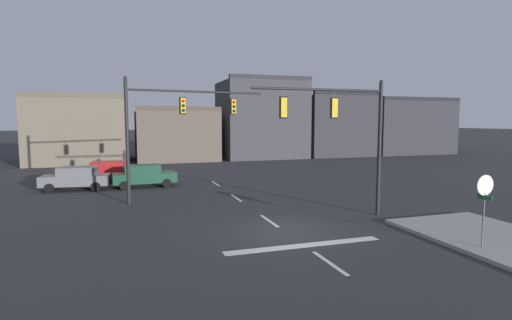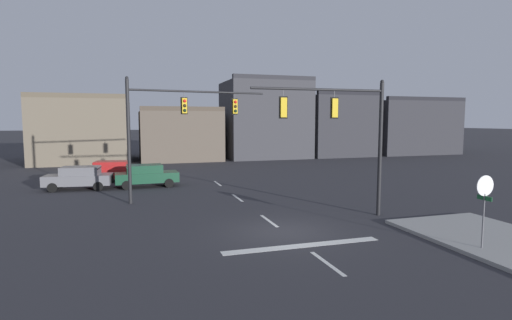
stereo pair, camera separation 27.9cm
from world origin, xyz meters
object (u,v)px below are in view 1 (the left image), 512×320
car_lot_nearside (110,171)px  car_lot_farside (144,175)px  stop_sign (485,193)px  signal_mast_near_side (345,125)px  signal_mast_far_side (170,119)px  car_lot_middle (76,178)px

car_lot_nearside → car_lot_farside: (2.41, -3.39, 0.00)m
car_lot_nearside → car_lot_farside: bearing=-54.7°
stop_sign → car_lot_farside: stop_sign is taller
signal_mast_near_side → car_lot_farside: 15.85m
signal_mast_far_side → car_lot_nearside: size_ratio=1.84×
car_lot_nearside → car_lot_middle: size_ratio=1.01×
car_lot_nearside → car_lot_farside: same height
signal_mast_far_side → car_lot_nearside: signal_mast_far_side is taller
car_lot_middle → car_lot_farside: bearing=-1.9°
signal_mast_far_side → car_lot_middle: size_ratio=1.85×
signal_mast_near_side → car_lot_middle: (-13.50, 12.66, -3.73)m
stop_sign → car_lot_nearside: (-13.63, 22.01, -1.29)m
signal_mast_far_side → car_lot_farside: size_ratio=1.88×
signal_mast_far_side → car_lot_middle: bearing=135.8°
car_lot_middle → car_lot_farside: same height
stop_sign → car_lot_nearside: 25.92m
car_lot_nearside → car_lot_middle: same height
car_lot_middle → stop_sign: bearing=-50.0°
signal_mast_far_side → car_lot_farside: (-1.34, 5.53, -4.03)m
signal_mast_far_side → car_lot_middle: 9.09m
stop_sign → car_lot_middle: bearing=130.0°
car_lot_farside → signal_mast_far_side: bearing=-76.4°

